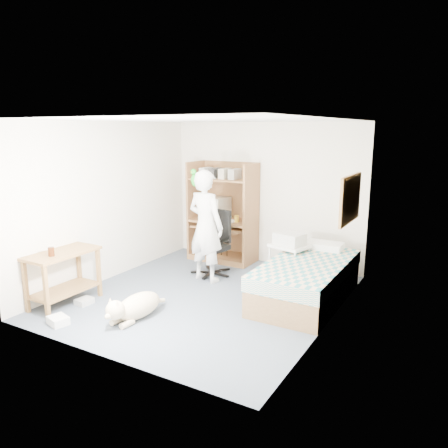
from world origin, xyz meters
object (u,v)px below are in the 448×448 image
side_desk (63,270)px  dog (135,306)px  person (206,226)px  computer_hutch (224,216)px  bed (307,280)px  office_chair (214,252)px  printer_cart (289,258)px

side_desk → dog: 1.22m
person → side_desk: bearing=66.5°
computer_hutch → bed: bearing=-29.3°
office_chair → printer_cart: bearing=15.4°
computer_hutch → side_desk: bearing=-106.1°
dog → printer_cart: (1.23, 2.16, 0.26)m
person → dog: person is taller
computer_hutch → dog: (0.32, -2.83, -0.65)m
computer_hutch → office_chair: bearing=-71.2°
office_chair → person: 0.59m
bed → office_chair: (-1.72, 0.31, 0.09)m
dog → printer_cart: bearing=64.8°
office_chair → dog: size_ratio=1.03×
computer_hutch → office_chair: size_ratio=1.69×
printer_cart → person: bearing=-145.5°
computer_hutch → bed: size_ratio=0.89×
bed → computer_hutch: bearing=150.7°
person → dog: size_ratio=1.71×
dog → person: bearing=94.6°
bed → person: (-1.68, 0.00, 0.60)m
side_desk → bed: bearing=32.5°
office_chair → person: size_ratio=0.60×
dog → printer_cart: size_ratio=1.60×
printer_cart → dog: bearing=-105.1°
computer_hutch → person: size_ratio=1.02×
side_desk → printer_cart: size_ratio=1.55×
side_desk → printer_cart: 3.30m
computer_hutch → dog: bearing=-83.5°
computer_hutch → dog: size_ratio=1.74×
bed → printer_cart: 0.65m
person → printer_cart: person is taller
person → printer_cart: size_ratio=2.74×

